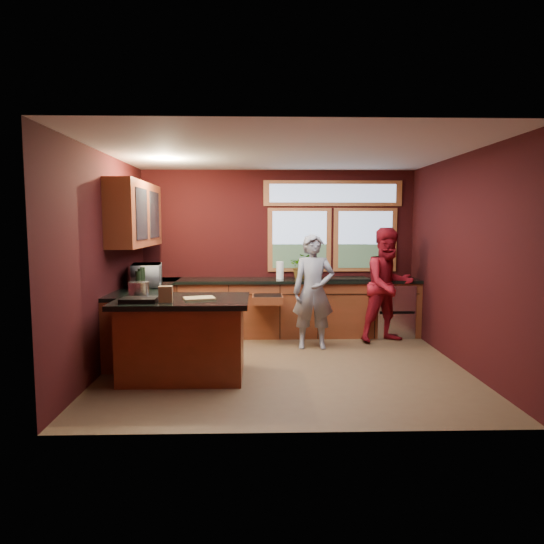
{
  "coord_description": "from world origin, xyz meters",
  "views": [
    {
      "loc": [
        -0.33,
        -6.08,
        1.83
      ],
      "look_at": [
        -0.15,
        0.4,
        1.17
      ],
      "focal_mm": 32.0,
      "sensor_mm": 36.0,
      "label": 1
    }
  ],
  "objects_px": {
    "person_grey": "(313,292)",
    "cutting_board": "(199,298)",
    "island": "(183,337)",
    "person_red": "(388,285)",
    "stock_pot": "(139,289)"
  },
  "relations": [
    {
      "from": "person_red",
      "to": "person_grey",
      "type": "bearing_deg",
      "value": 177.5
    },
    {
      "from": "island",
      "to": "person_grey",
      "type": "bearing_deg",
      "value": 37.32
    },
    {
      "from": "island",
      "to": "cutting_board",
      "type": "xyz_separation_m",
      "value": [
        0.2,
        -0.05,
        0.48
      ]
    },
    {
      "from": "person_grey",
      "to": "stock_pot",
      "type": "relative_size",
      "value": 6.95
    },
    {
      "from": "island",
      "to": "person_red",
      "type": "distance_m",
      "value": 3.36
    },
    {
      "from": "island",
      "to": "person_grey",
      "type": "distance_m",
      "value": 2.16
    },
    {
      "from": "person_grey",
      "to": "cutting_board",
      "type": "height_order",
      "value": "person_grey"
    },
    {
      "from": "person_red",
      "to": "island",
      "type": "bearing_deg",
      "value": -169.54
    },
    {
      "from": "cutting_board",
      "to": "person_red",
      "type": "bearing_deg",
      "value": 32.33
    },
    {
      "from": "stock_pot",
      "to": "person_red",
      "type": "bearing_deg",
      "value": 23.6
    },
    {
      "from": "person_grey",
      "to": "person_red",
      "type": "relative_size",
      "value": 0.95
    },
    {
      "from": "person_grey",
      "to": "cutting_board",
      "type": "relative_size",
      "value": 4.76
    },
    {
      "from": "person_red",
      "to": "stock_pot",
      "type": "bearing_deg",
      "value": -175.71
    },
    {
      "from": "person_red",
      "to": "stock_pot",
      "type": "height_order",
      "value": "person_red"
    },
    {
      "from": "person_red",
      "to": "stock_pot",
      "type": "relative_size",
      "value": 7.34
    }
  ]
}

